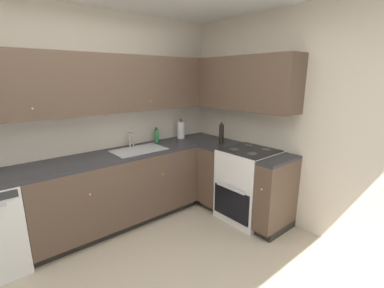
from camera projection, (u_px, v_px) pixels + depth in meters
The scene contains 14 objects.
wall_back at pixel (67, 124), 3.07m from camera, with size 4.19×0.05×2.57m, color beige.
wall_right at pixel (299, 123), 3.10m from camera, with size 0.05×3.48×2.57m, color beige.
lower_cabinets_back at pixel (119, 190), 3.30m from camera, with size 2.05×0.62×0.88m.
countertop_back at pixel (116, 155), 3.19m from camera, with size 3.25×0.60×0.04m, color #2D2D33.
lower_cabinets_right at pixel (240, 183), 3.52m from camera, with size 0.62×1.18×0.88m.
countertop_right at pixel (242, 150), 3.41m from camera, with size 0.60×1.18×0.03m.
oven_range at pixel (248, 184), 3.44m from camera, with size 0.68×0.62×1.07m.
upper_cabinets_back at pixel (92, 84), 2.99m from camera, with size 2.93×0.34×0.66m.
upper_cabinets_right at pixel (236, 83), 3.49m from camera, with size 0.32×1.73×0.66m.
sink at pixel (139, 153), 3.36m from camera, with size 0.64×0.40×0.10m.
faucet at pixel (131, 138), 3.47m from camera, with size 0.07×0.16×0.21m.
soap_bottle at pixel (157, 136), 3.73m from camera, with size 0.06×0.06×0.21m.
paper_towel_roll at pixel (181, 130), 3.97m from camera, with size 0.11×0.11×0.31m.
oil_bottle at pixel (221, 134), 3.64m from camera, with size 0.07×0.07×0.29m.
Camera 1 is at (-0.86, -1.54, 1.81)m, focal length 24.98 mm.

